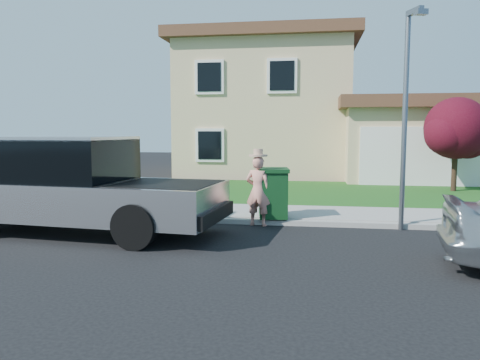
# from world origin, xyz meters

# --- Properties ---
(ground) EXTENTS (80.00, 80.00, 0.00)m
(ground) POSITION_xyz_m (0.00, 0.00, 0.00)
(ground) COLOR black
(ground) RESTS_ON ground
(curb) EXTENTS (40.00, 0.20, 0.12)m
(curb) POSITION_xyz_m (1.00, 2.90, 0.06)
(curb) COLOR gray
(curb) RESTS_ON ground
(sidewalk) EXTENTS (40.00, 2.00, 0.15)m
(sidewalk) POSITION_xyz_m (1.00, 4.00, 0.07)
(sidewalk) COLOR gray
(sidewalk) RESTS_ON ground
(lawn) EXTENTS (40.00, 7.00, 0.10)m
(lawn) POSITION_xyz_m (1.00, 8.50, 0.05)
(lawn) COLOR #175118
(lawn) RESTS_ON ground
(house) EXTENTS (14.00, 11.30, 6.85)m
(house) POSITION_xyz_m (1.31, 16.38, 3.17)
(house) COLOR tan
(house) RESTS_ON ground
(pickup_truck) EXTENTS (6.59, 2.81, 2.10)m
(pickup_truck) POSITION_xyz_m (-2.70, 1.36, 0.98)
(pickup_truck) COLOR black
(pickup_truck) RESTS_ON ground
(woman) EXTENTS (0.67, 0.51, 1.81)m
(woman) POSITION_xyz_m (1.09, 2.75, 0.86)
(woman) COLOR #E8937F
(woman) RESTS_ON ground
(ornamental_tree) EXTENTS (2.42, 2.18, 3.32)m
(ornamental_tree) POSITION_xyz_m (7.38, 9.47, 2.22)
(ornamental_tree) COLOR black
(ornamental_tree) RESTS_ON lawn
(trash_bin) EXTENTS (0.84, 0.93, 1.18)m
(trash_bin) POSITION_xyz_m (1.42, 3.10, 0.75)
(trash_bin) COLOR #0F3817
(trash_bin) RESTS_ON sidewalk
(street_lamp) EXTENTS (0.37, 0.62, 4.79)m
(street_lamp) POSITION_xyz_m (4.36, 2.70, 2.73)
(street_lamp) COLOR slate
(street_lamp) RESTS_ON ground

